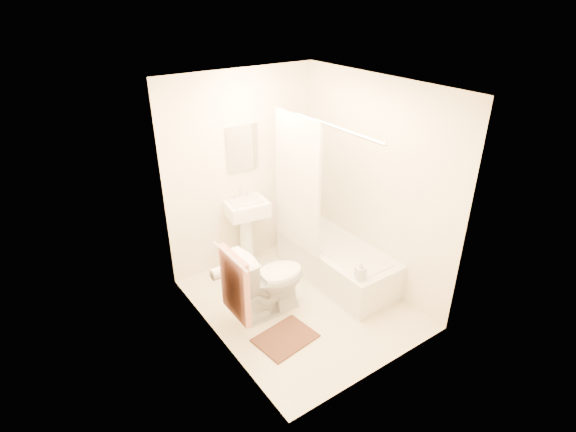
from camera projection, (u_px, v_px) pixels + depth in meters
floor at (301, 303)px, 5.05m from camera, size 2.40×2.40×0.00m
ceiling at (304, 86)px, 3.96m from camera, size 2.40×2.40×0.00m
wall_back at (243, 172)px, 5.38m from camera, size 2.00×0.02×2.40m
wall_left at (212, 236)px, 4.00m from camera, size 0.02×2.40×2.40m
wall_right at (374, 185)px, 5.01m from camera, size 0.02×2.40×2.40m
mirror at (242, 148)px, 5.23m from camera, size 0.40×0.03×0.55m
curtain_rod at (322, 122)px, 4.37m from camera, size 0.03×1.70×0.03m
shower_curtain at (297, 183)px, 5.01m from camera, size 0.04×0.80×1.55m
towel_bar at (230, 256)px, 3.88m from camera, size 0.02×0.60×0.02m
towel at (235, 285)px, 4.04m from camera, size 0.06×0.45×0.66m
toilet_paper at (217, 273)px, 4.35m from camera, size 0.11×0.12×0.12m
toilet at (269, 280)px, 4.76m from camera, size 0.82×0.46×0.80m
sink at (247, 230)px, 5.58m from camera, size 0.54×0.45×0.96m
bathtub at (337, 262)px, 5.41m from camera, size 0.68×1.55×0.44m
bath_mat at (285, 338)px, 4.54m from camera, size 0.63×0.51×0.02m
soap_bottle at (361, 271)px, 4.67m from camera, size 0.12×0.12×0.21m
scrub_brush at (312, 224)px, 5.76m from camera, size 0.12×0.19×0.04m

